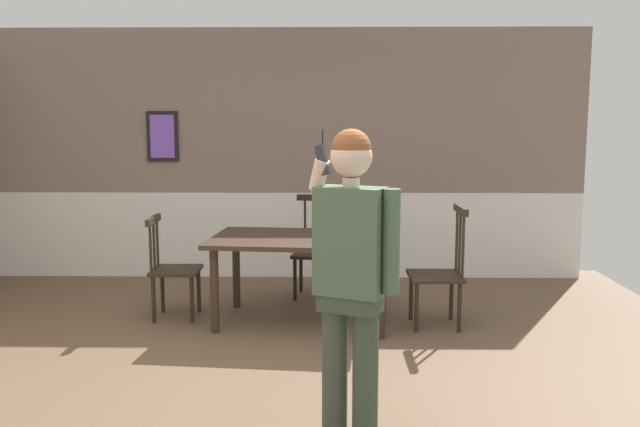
{
  "coord_description": "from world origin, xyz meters",
  "views": [
    {
      "loc": [
        0.54,
        -4.06,
        1.73
      ],
      "look_at": [
        0.47,
        0.06,
        1.16
      ],
      "focal_mm": 37.48,
      "sensor_mm": 36.0,
      "label": 1
    }
  ],
  "objects_px": {
    "person_figure": "(352,267)",
    "chair_by_doorway": "(440,271)",
    "dining_table": "(303,247)",
    "chair_near_window": "(315,250)",
    "chair_at_table_head": "(172,268)"
  },
  "relations": [
    {
      "from": "chair_at_table_head",
      "to": "person_figure",
      "type": "xyz_separation_m",
      "value": [
        1.51,
        -2.26,
        0.52
      ]
    },
    {
      "from": "dining_table",
      "to": "chair_by_doorway",
      "type": "xyz_separation_m",
      "value": [
        1.17,
        -0.1,
        -0.18
      ]
    },
    {
      "from": "chair_by_doorway",
      "to": "person_figure",
      "type": "height_order",
      "value": "person_figure"
    },
    {
      "from": "dining_table",
      "to": "person_figure",
      "type": "height_order",
      "value": "person_figure"
    },
    {
      "from": "chair_by_doorway",
      "to": "person_figure",
      "type": "distance_m",
      "value": 2.27
    },
    {
      "from": "chair_near_window",
      "to": "dining_table",
      "type": "bearing_deg",
      "value": 92.42
    },
    {
      "from": "chair_near_window",
      "to": "chair_at_table_head",
      "type": "distance_m",
      "value": 1.46
    },
    {
      "from": "dining_table",
      "to": "chair_near_window",
      "type": "relative_size",
      "value": 1.64
    },
    {
      "from": "chair_near_window",
      "to": "chair_at_table_head",
      "type": "xyz_separation_m",
      "value": [
        -1.24,
        -0.77,
        -0.02
      ]
    },
    {
      "from": "dining_table",
      "to": "chair_at_table_head",
      "type": "distance_m",
      "value": 1.18
    },
    {
      "from": "chair_near_window",
      "to": "chair_by_doorway",
      "type": "xyz_separation_m",
      "value": [
        1.08,
        -0.97,
        0.01
      ]
    },
    {
      "from": "chair_near_window",
      "to": "chair_at_table_head",
      "type": "bearing_deg",
      "value": 39.48
    },
    {
      "from": "chair_by_doorway",
      "to": "chair_at_table_head",
      "type": "height_order",
      "value": "chair_by_doorway"
    },
    {
      "from": "person_figure",
      "to": "chair_by_doorway",
      "type": "bearing_deg",
      "value": -87.61
    },
    {
      "from": "dining_table",
      "to": "person_figure",
      "type": "distance_m",
      "value": 2.21
    }
  ]
}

